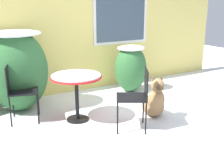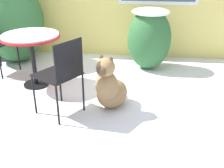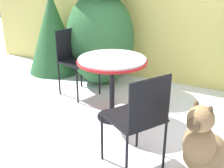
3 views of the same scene
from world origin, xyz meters
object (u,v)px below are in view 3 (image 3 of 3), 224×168
patio_chair_near_table (75,58)px  patio_chair_far_side (139,116)px  patio_table (112,67)px  dog (203,146)px

patio_chair_near_table → patio_chair_far_side: size_ratio=1.00×
patio_table → patio_chair_far_side: 1.01m
patio_table → dog: (1.18, -0.54, -0.39)m
patio_chair_near_table → dog: 2.25m
patio_chair_near_table → dog: size_ratio=1.30×
dog → patio_table: bearing=175.2°
patio_table → patio_chair_near_table: 0.94m
patio_chair_near_table → dog: bearing=-99.1°
patio_chair_near_table → patio_chair_far_side: 1.90m
patio_chair_far_side → patio_table: bearing=-108.1°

